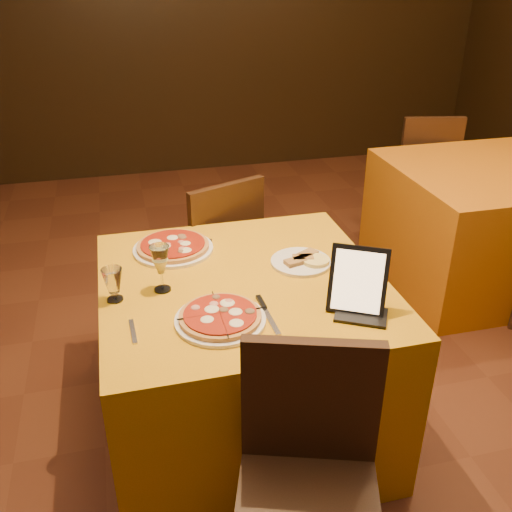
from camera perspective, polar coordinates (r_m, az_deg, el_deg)
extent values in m
cube|color=#5E2D19|center=(2.73, 1.65, -15.79)|extent=(6.00, 7.00, 0.01)
cube|color=black|center=(5.44, -8.95, 22.52)|extent=(6.00, 0.01, 2.80)
cube|color=orange|center=(2.45, -1.27, -10.01)|extent=(1.10, 1.10, 0.75)
cube|color=#BD640C|center=(3.85, 21.43, 2.88)|extent=(1.10, 1.10, 0.75)
cylinder|color=white|center=(1.99, -3.60, -6.40)|extent=(0.32, 0.32, 0.01)
cylinder|color=#AD4C23|center=(1.99, -3.61, -6.02)|extent=(0.29, 0.29, 0.02)
cylinder|color=white|center=(2.48, -8.28, 0.70)|extent=(0.34, 0.34, 0.01)
cylinder|color=#AD4C23|center=(2.47, -8.31, 1.03)|extent=(0.31, 0.31, 0.02)
cylinder|color=white|center=(2.36, 4.48, -0.60)|extent=(0.25, 0.25, 0.01)
cylinder|color=olive|center=(2.35, 4.50, -0.24)|extent=(0.15, 0.15, 0.02)
cube|color=black|center=(2.03, 10.17, -2.41)|extent=(0.23, 0.19, 0.24)
cube|color=silver|center=(2.02, 1.23, -6.02)|extent=(0.03, 0.24, 0.01)
cube|color=silver|center=(1.98, -12.20, -7.39)|extent=(0.02, 0.14, 0.01)
cube|color=silver|center=(2.49, -4.65, 0.96)|extent=(0.05, 0.14, 0.01)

